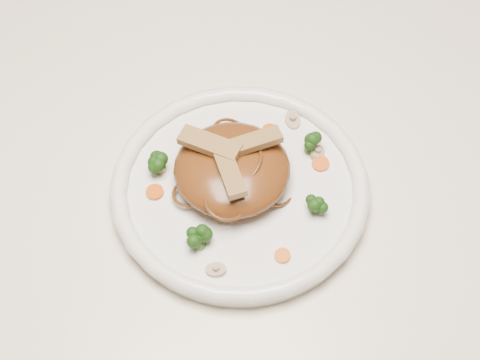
{
  "coord_description": "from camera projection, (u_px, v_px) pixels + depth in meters",
  "views": [
    {
      "loc": [
        -0.01,
        -0.45,
        1.44
      ],
      "look_at": [
        0.03,
        0.01,
        0.78
      ],
      "focal_mm": 51.9,
      "sensor_mm": 36.0,
      "label": 1
    }
  ],
  "objects": [
    {
      "name": "chicken_a",
      "position": [
        254.0,
        142.0,
        0.79
      ],
      "size": [
        0.07,
        0.04,
        0.01
      ],
      "primitive_type": "cube",
      "rotation": [
        0.0,
        0.0,
        0.25
      ],
      "color": "#9D7E4A",
      "rests_on": "noodle_mound"
    },
    {
      "name": "table",
      "position": [
        216.0,
        244.0,
        0.9
      ],
      "size": [
        1.2,
        0.8,
        0.75
      ],
      "color": "silver",
      "rests_on": "ground"
    },
    {
      "name": "mushroom_2",
      "position": [
        157.0,
        166.0,
        0.83
      ],
      "size": [
        0.03,
        0.03,
        0.01
      ],
      "primitive_type": "cylinder",
      "rotation": [
        0.0,
        0.0,
        -0.53
      ],
      "color": "tan",
      "rests_on": "plate"
    },
    {
      "name": "carrot_2",
      "position": [
        320.0,
        164.0,
        0.83
      ],
      "size": [
        0.02,
        0.02,
        0.0
      ],
      "primitive_type": "cylinder",
      "rotation": [
        0.0,
        0.0,
        0.2
      ],
      "color": "#D04907",
      "rests_on": "plate"
    },
    {
      "name": "broccoli_0",
      "position": [
        311.0,
        143.0,
        0.83
      ],
      "size": [
        0.03,
        0.03,
        0.03
      ],
      "primitive_type": null,
      "rotation": [
        0.0,
        0.0,
        0.11
      ],
      "color": "#1B450E",
      "rests_on": "plate"
    },
    {
      "name": "chicken_b",
      "position": [
        210.0,
        144.0,
        0.79
      ],
      "size": [
        0.07,
        0.06,
        0.01
      ],
      "primitive_type": "cube",
      "rotation": [
        0.0,
        0.0,
        2.61
      ],
      "color": "#9D7E4A",
      "rests_on": "noodle_mound"
    },
    {
      "name": "carrot_4",
      "position": [
        282.0,
        256.0,
        0.76
      ],
      "size": [
        0.02,
        0.02,
        0.0
      ],
      "primitive_type": "cylinder",
      "rotation": [
        0.0,
        0.0,
        -0.11
      ],
      "color": "#D04907",
      "rests_on": "plate"
    },
    {
      "name": "carrot_0",
      "position": [
        270.0,
        130.0,
        0.86
      ],
      "size": [
        0.02,
        0.02,
        0.0
      ],
      "primitive_type": "cylinder",
      "rotation": [
        0.0,
        0.0,
        -0.16
      ],
      "color": "#D04907",
      "rests_on": "plate"
    },
    {
      "name": "broccoli_1",
      "position": [
        158.0,
        163.0,
        0.82
      ],
      "size": [
        0.03,
        0.03,
        0.03
      ],
      "primitive_type": null,
      "rotation": [
        0.0,
        0.0,
        0.17
      ],
      "color": "#1B450E",
      "rests_on": "plate"
    },
    {
      "name": "mushroom_0",
      "position": [
        216.0,
        270.0,
        0.75
      ],
      "size": [
        0.03,
        0.03,
        0.01
      ],
      "primitive_type": "cylinder",
      "rotation": [
        0.0,
        0.0,
        -0.11
      ],
      "color": "tan",
      "rests_on": "plate"
    },
    {
      "name": "chicken_c",
      "position": [
        230.0,
        173.0,
        0.77
      ],
      "size": [
        0.03,
        0.07,
        0.01
      ],
      "primitive_type": "cube",
      "rotation": [
        0.0,
        0.0,
        4.92
      ],
      "color": "#9D7E4A",
      "rests_on": "noodle_mound"
    },
    {
      "name": "carrot_1",
      "position": [
        155.0,
        192.0,
        0.81
      ],
      "size": [
        0.02,
        0.02,
        0.0
      ],
      "primitive_type": "cylinder",
      "rotation": [
        0.0,
        0.0,
        0.21
      ],
      "color": "#D04907",
      "rests_on": "plate"
    },
    {
      "name": "broccoli_3",
      "position": [
        316.0,
        202.0,
        0.79
      ],
      "size": [
        0.03,
        0.03,
        0.03
      ],
      "primitive_type": null,
      "rotation": [
        0.0,
        0.0,
        0.18
      ],
      "color": "#1B450E",
      "rests_on": "plate"
    },
    {
      "name": "plate",
      "position": [
        240.0,
        191.0,
        0.82
      ],
      "size": [
        0.39,
        0.39,
        0.02
      ],
      "primitive_type": "cylinder",
      "rotation": [
        0.0,
        0.0,
        0.36
      ],
      "color": "white",
      "rests_on": "table"
    },
    {
      "name": "noodle_mound",
      "position": [
        232.0,
        169.0,
        0.8
      ],
      "size": [
        0.15,
        0.15,
        0.04
      ],
      "primitive_type": "ellipsoid",
      "rotation": [
        0.0,
        0.0,
        0.12
      ],
      "color": "#623012",
      "rests_on": "plate"
    },
    {
      "name": "carrot_3",
      "position": [
        213.0,
        137.0,
        0.86
      ],
      "size": [
        0.02,
        0.02,
        0.0
      ],
      "primitive_type": "cylinder",
      "rotation": [
        0.0,
        0.0,
        -0.02
      ],
      "color": "#D04907",
      "rests_on": "plate"
    },
    {
      "name": "mushroom_1",
      "position": [
        317.0,
        153.0,
        0.84
      ],
      "size": [
        0.03,
        0.03,
        0.01
      ],
      "primitive_type": "cylinder",
      "rotation": [
        0.0,
        0.0,
        1.02
      ],
      "color": "tan",
      "rests_on": "plate"
    },
    {
      "name": "mushroom_3",
      "position": [
        293.0,
        120.0,
        0.87
      ],
      "size": [
        0.03,
        0.03,
        0.01
      ],
      "primitive_type": "cylinder",
      "rotation": [
        0.0,
        0.0,
        1.67
      ],
      "color": "tan",
      "rests_on": "plate"
    },
    {
      "name": "broccoli_2",
      "position": [
        199.0,
        238.0,
        0.76
      ],
      "size": [
        0.04,
        0.04,
        0.03
      ],
      "primitive_type": null,
      "rotation": [
        0.0,
        0.0,
        -0.34
      ],
      "color": "#1B450E",
      "rests_on": "plate"
    }
  ]
}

